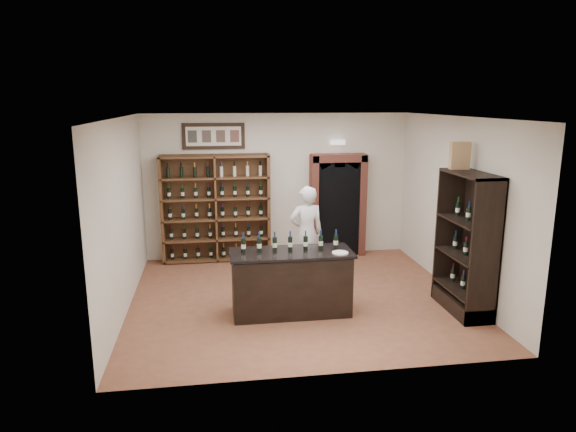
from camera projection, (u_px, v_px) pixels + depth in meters
The scene contains 21 objects.
floor at pixel (297, 298), 8.66m from camera, with size 5.50×5.50×0.00m, color brown.
ceiling at pixel (298, 117), 8.00m from camera, with size 5.50×5.50×0.00m, color white.
wall_back at pixel (278, 186), 10.74m from camera, with size 5.50×0.04×3.00m, color silver.
wall_left at pixel (122, 217), 7.93m from camera, with size 0.04×5.00×3.00m, color silver.
wall_right at pixel (457, 206), 8.73m from camera, with size 0.04×5.00×3.00m, color silver.
wine_shelf at pixel (216, 208), 10.48m from camera, with size 2.20×0.38×2.20m.
framed_picture at pixel (214, 136), 10.29m from camera, with size 1.25×0.04×0.52m, color black.
arched_doorway at pixel (337, 203), 10.83m from camera, with size 1.17×0.35×2.17m.
emergency_light at pixel (338, 142), 10.64m from camera, with size 0.30×0.10×0.10m, color white.
tasting_counter at pixel (291, 283), 7.94m from camera, with size 1.88×0.78×1.00m.
counter_bottle_0 at pixel (243, 245), 7.79m from camera, with size 0.07×0.07×0.30m.
counter_bottle_1 at pixel (259, 245), 7.82m from camera, with size 0.07×0.07×0.30m.
counter_bottle_2 at pixel (275, 244), 7.85m from camera, with size 0.07×0.07×0.30m.
counter_bottle_3 at pixel (290, 243), 7.89m from camera, with size 0.07×0.07×0.30m.
counter_bottle_4 at pixel (306, 243), 7.92m from camera, with size 0.07×0.07×0.30m.
counter_bottle_5 at pixel (321, 242), 7.96m from camera, with size 0.07×0.07×0.30m.
counter_bottle_6 at pixel (336, 241), 7.99m from camera, with size 0.07×0.07×0.30m.
side_cabinet at pixel (467, 265), 7.99m from camera, with size 0.48×1.20×2.20m.
shopkeeper at pixel (306, 233), 9.40m from camera, with size 0.64×0.42×1.75m, color white.
plate at pixel (340, 253), 7.73m from camera, with size 0.25×0.25×0.02m, color silver.
wine_crate at pixel (460, 156), 8.00m from camera, with size 0.30×0.12×0.43m, color tan.
Camera 1 is at (-1.36, -8.03, 3.27)m, focal length 32.00 mm.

